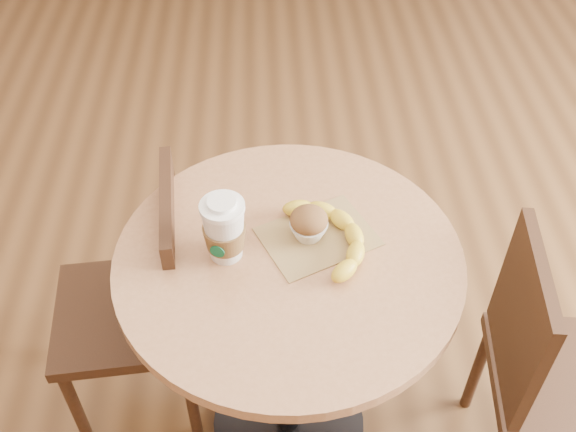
% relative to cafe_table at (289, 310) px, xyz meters
% --- Properties ---
extents(cafe_table, '(0.76, 0.76, 0.75)m').
position_rel_cafe_table_xyz_m(cafe_table, '(0.00, 0.00, 0.00)').
color(cafe_table, black).
rests_on(cafe_table, ground).
extents(chair_left, '(0.39, 0.39, 0.81)m').
position_rel_cafe_table_xyz_m(chair_left, '(-0.38, 0.13, -0.11)').
color(chair_left, '#382213').
rests_on(chair_left, ground).
extents(chair_right, '(0.39, 0.39, 0.81)m').
position_rel_cafe_table_xyz_m(chair_right, '(0.61, -0.12, -0.11)').
color(chair_right, '#382213').
rests_on(chair_right, ground).
extents(kraft_bag, '(0.29, 0.27, 0.00)m').
position_rel_cafe_table_xyz_m(kraft_bag, '(0.07, 0.05, 0.20)').
color(kraft_bag, olive).
rests_on(kraft_bag, cafe_table).
extents(coffee_cup, '(0.09, 0.10, 0.16)m').
position_rel_cafe_table_xyz_m(coffee_cup, '(-0.14, 0.01, 0.27)').
color(coffee_cup, silver).
rests_on(coffee_cup, cafe_table).
extents(muffin, '(0.09, 0.09, 0.08)m').
position_rel_cafe_table_xyz_m(muffin, '(0.05, 0.05, 0.24)').
color(muffin, silver).
rests_on(muffin, kraft_bag).
extents(banana, '(0.27, 0.31, 0.04)m').
position_rel_cafe_table_xyz_m(banana, '(0.09, 0.03, 0.22)').
color(banana, gold).
rests_on(banana, kraft_bag).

